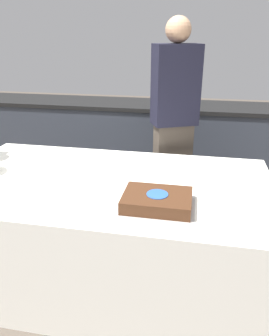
% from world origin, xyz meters
% --- Properties ---
extents(ground_plane, '(14.00, 14.00, 0.00)m').
position_xyz_m(ground_plane, '(0.00, 0.00, 0.00)').
color(ground_plane, brown).
extents(back_counter, '(4.40, 0.58, 0.92)m').
position_xyz_m(back_counter, '(0.00, 1.64, 0.46)').
color(back_counter, '#333842').
rests_on(back_counter, ground_plane).
extents(dining_table, '(2.07, 1.12, 0.76)m').
position_xyz_m(dining_table, '(0.00, 0.00, 0.38)').
color(dining_table, white).
rests_on(dining_table, ground_plane).
extents(cake, '(0.41, 0.31, 0.08)m').
position_xyz_m(cake, '(0.35, -0.27, 0.79)').
color(cake, '#B7B2AD').
rests_on(cake, dining_table).
extents(side_plate_near_cake, '(0.20, 0.20, 0.00)m').
position_xyz_m(side_plate_near_cake, '(0.43, 0.03, 0.76)').
color(side_plate_near_cake, white).
rests_on(side_plate_near_cake, dining_table).
extents(person_cutting_cake, '(0.40, 0.32, 1.74)m').
position_xyz_m(person_cutting_cake, '(0.35, 0.78, 0.91)').
color(person_cutting_cake, '#4C4238').
rests_on(person_cutting_cake, ground_plane).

